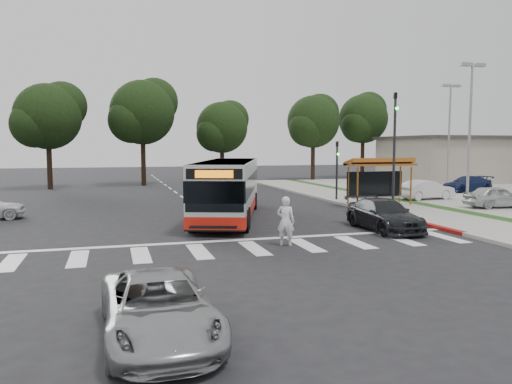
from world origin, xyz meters
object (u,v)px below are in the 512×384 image
object	(u,v)px
transit_bus	(228,190)
silver_suv_south	(158,308)
dark_sedan	(384,215)
pedestrian	(286,221)

from	to	relation	value
transit_bus	silver_suv_south	size ratio (longest dim) A/B	2.58
silver_suv_south	transit_bus	bearing A→B (deg)	70.48
dark_sedan	silver_suv_south	distance (m)	14.47
dark_sedan	silver_suv_south	bearing A→B (deg)	-136.28
pedestrian	silver_suv_south	size ratio (longest dim) A/B	0.42
pedestrian	silver_suv_south	xyz separation A→B (m)	(-5.33, -7.81, -0.31)
pedestrian	transit_bus	bearing A→B (deg)	-55.18
silver_suv_south	dark_sedan	bearing A→B (deg)	41.03
dark_sedan	transit_bus	bearing A→B (deg)	136.69
transit_bus	pedestrian	distance (m)	7.60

